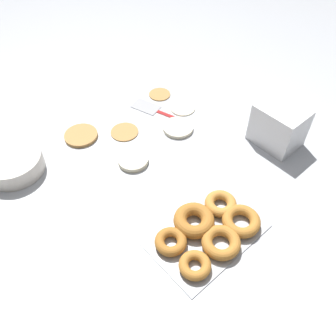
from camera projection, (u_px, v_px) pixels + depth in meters
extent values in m
plane|color=#B2B5BA|center=(161.00, 150.00, 1.18)|extent=(3.00, 3.00, 0.00)
cylinder|color=beige|center=(133.00, 160.00, 1.14)|extent=(0.10, 0.10, 0.02)
cylinder|color=#B27F42|center=(124.00, 131.00, 1.24)|extent=(0.10, 0.10, 0.01)
cylinder|color=beige|center=(178.00, 128.00, 1.25)|extent=(0.11, 0.11, 0.01)
cylinder|color=#B27F42|center=(160.00, 94.00, 1.38)|extent=(0.08, 0.08, 0.01)
cylinder|color=beige|center=(183.00, 107.00, 1.32)|extent=(0.09, 0.09, 0.01)
cylinder|color=#B27F42|center=(81.00, 135.00, 1.22)|extent=(0.11, 0.11, 0.01)
cube|color=#ADAFB5|center=(207.00, 234.00, 0.96)|extent=(0.31, 0.20, 0.01)
torus|color=#B7752D|center=(195.00, 265.00, 0.88)|extent=(0.08, 0.08, 0.03)
torus|color=#B7752D|center=(221.00, 242.00, 0.93)|extent=(0.10, 0.10, 0.03)
torus|color=#B7752D|center=(241.00, 221.00, 0.97)|extent=(0.11, 0.11, 0.03)
torus|color=#AD6B28|center=(171.00, 242.00, 0.93)|extent=(0.09, 0.09, 0.03)
torus|color=#AD6B28|center=(194.00, 220.00, 0.97)|extent=(0.11, 0.11, 0.04)
torus|color=#C68438|center=(221.00, 204.00, 1.01)|extent=(0.09, 0.09, 0.03)
cylinder|color=silver|center=(13.00, 163.00, 1.10)|extent=(0.18, 0.18, 0.06)
cube|color=white|center=(275.00, 138.00, 1.20)|extent=(0.12, 0.15, 0.03)
cube|color=white|center=(277.00, 132.00, 1.18)|extent=(0.12, 0.15, 0.03)
cube|color=white|center=(279.00, 126.00, 1.16)|extent=(0.12, 0.15, 0.03)
cube|color=white|center=(281.00, 119.00, 1.14)|extent=(0.12, 0.15, 0.03)
cube|color=white|center=(283.00, 112.00, 1.12)|extent=(0.12, 0.15, 0.03)
cube|color=maroon|center=(171.00, 116.00, 1.29)|extent=(0.05, 0.12, 0.01)
cube|color=#A8A8AD|center=(146.00, 107.00, 1.33)|extent=(0.09, 0.11, 0.01)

